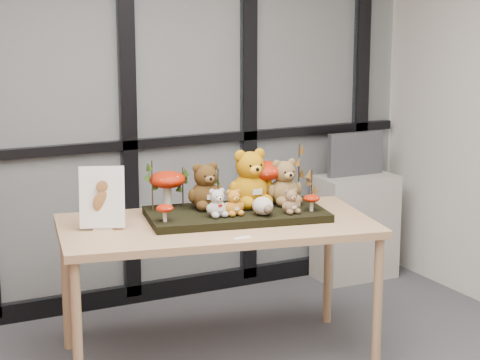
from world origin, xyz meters
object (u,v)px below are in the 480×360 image
mushroom_back_right (264,180)px  mushroom_front_right (312,202)px  mushroom_front_left (165,212)px  cabinet (355,227)px  monitor (356,154)px  bear_small_yellow (233,201)px  plush_cream_hedgehog (263,205)px  mushroom_back_left (167,188)px  display_table (217,234)px  bear_brown_medium (205,183)px  diorama_tray (236,214)px  sign_holder (102,200)px  bear_tan_back (284,179)px  bear_beige_small (291,200)px  bear_white_bow (217,201)px  bear_pooh_yellow (250,175)px

mushroom_back_right → mushroom_front_right: bearing=-64.8°
mushroom_front_left → cabinet: bearing=26.2°
monitor → mushroom_back_right: bearing=-146.3°
bear_small_yellow → plush_cream_hedgehog: size_ratio=1.43×
mushroom_back_left → mushroom_front_left: mushroom_back_left is taller
display_table → bear_brown_medium: bear_brown_medium is taller
diorama_tray → mushroom_front_right: mushroom_front_right is taller
plush_cream_hedgehog → cabinet: size_ratio=0.15×
mushroom_front_right → sign_holder: (-1.09, 0.29, 0.06)m
bear_tan_back → monitor: (1.04, 0.83, -0.07)m
display_table → bear_brown_medium: bearing=98.4°
mushroom_back_right → bear_tan_back: bearing=-42.7°
mushroom_back_left → mushroom_back_right: (0.54, -0.13, 0.02)m
cabinet → monitor: bearing=90.0°
bear_small_yellow → cabinet: (1.41, 0.91, -0.53)m
mushroom_front_left → sign_holder: (-0.29, 0.15, 0.06)m
mushroom_front_right → cabinet: size_ratio=0.14×
bear_beige_small → cabinet: bear_beige_small is taller
bear_beige_small → monitor: bearing=54.2°
mushroom_back_left → mushroom_front_right: size_ratio=2.26×
bear_small_yellow → mushroom_back_left: 0.40m
bear_white_bow → mushroom_front_right: 0.53m
mushroom_back_right → bear_beige_small: bearing=-87.5°
plush_cream_hedgehog → bear_small_yellow: bearing=164.8°
bear_pooh_yellow → display_table: bearing=-145.8°
display_table → mushroom_back_right: 0.45m
diorama_tray → cabinet: (1.35, 0.83, -0.43)m
mushroom_back_right → monitor: size_ratio=0.61×
mushroom_front_right → mushroom_back_right: bearing=115.2°
diorama_tray → bear_pooh_yellow: bearing=42.0°
display_table → monitor: size_ratio=4.19×
bear_brown_medium → plush_cream_hedgehog: bear_brown_medium is taller
diorama_tray → bear_tan_back: (0.31, 0.02, 0.16)m
cabinet → mushroom_back_right: bearing=-146.9°
bear_pooh_yellow → bear_brown_medium: bearing=178.3°
bear_pooh_yellow → monitor: bearing=43.7°
bear_pooh_yellow → mushroom_front_left: (-0.55, -0.12, -0.12)m
bear_small_yellow → mushroom_back_left: size_ratio=0.69×
mushroom_front_right → monitor: monitor is taller
bear_tan_back → bear_white_bow: bearing=-157.2°
bear_tan_back → mushroom_front_right: (0.05, -0.21, -0.09)m
plush_cream_hedgehog → sign_holder: sign_holder is taller
mushroom_front_right → bear_small_yellow: bearing=165.5°
bear_white_bow → sign_holder: 0.60m
bear_beige_small → mushroom_front_left: size_ratio=1.45×
plush_cream_hedgehog → mushroom_back_right: 0.30m
diorama_tray → bear_white_bow: (-0.15, -0.07, 0.10)m
bear_brown_medium → mushroom_back_left: bearing=162.3°
plush_cream_hedgehog → display_table: bearing=163.2°
bear_pooh_yellow → mushroom_front_left: bearing=-156.5°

